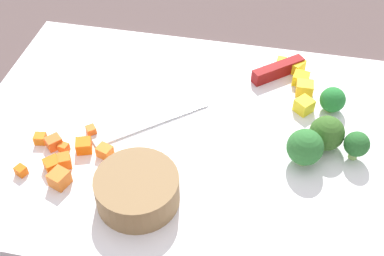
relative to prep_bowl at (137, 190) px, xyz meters
The scene contains 23 objects.
ground_plane 0.12m from the prep_bowl, 71.29° to the left, with size 4.00×4.00×0.00m, color #554544.
cutting_board 0.12m from the prep_bowl, 71.29° to the left, with size 0.55×0.40×0.01m, color white.
prep_bowl is the anchor object (origin of this frame).
chef_knife 0.23m from the prep_bowl, 67.14° to the left, with size 0.25×0.21×0.02m.
carrot_dice_0 0.10m from the prep_bowl, 162.50° to the left, with size 0.01×0.02×0.02m, color orange.
carrot_dice_1 0.12m from the prep_bowl, 153.97° to the left, with size 0.01×0.01×0.01m, color orange.
carrot_dice_2 0.08m from the prep_bowl, 135.89° to the left, with size 0.01×0.02×0.01m, color orange.
carrot_dice_3 0.11m from the prep_bowl, 168.13° to the left, with size 0.02×0.02×0.01m, color orange.
carrot_dice_4 0.10m from the prep_bowl, 145.36° to the left, with size 0.02×0.02×0.01m, color orange.
carrot_dice_5 0.09m from the prep_bowl, behind, with size 0.02×0.02×0.02m, color orange.
carrot_dice_6 0.12m from the prep_bowl, 134.71° to the left, with size 0.01×0.01×0.01m, color orange.
carrot_dice_7 0.15m from the prep_bowl, 156.97° to the left, with size 0.01×0.01×0.01m, color orange.
carrot_dice_8 0.14m from the prep_bowl, behind, with size 0.01×0.01×0.01m, color orange.
carrot_dice_9 0.13m from the prep_bowl, 155.13° to the left, with size 0.01×0.02×0.01m, color orange.
pepper_dice_0 0.30m from the prep_bowl, 59.20° to the left, with size 0.02×0.02×0.02m, color yellow.
pepper_dice_1 0.27m from the prep_bowl, 51.63° to the left, with size 0.02×0.02×0.02m, color yellow.
pepper_dice_2 0.29m from the prep_bowl, 55.12° to the left, with size 0.02×0.02×0.02m, color yellow.
pepper_dice_3 0.25m from the prep_bowl, 46.51° to the left, with size 0.02×0.02×0.02m, color yellow.
pepper_dice_4 0.30m from the prep_bowl, 63.12° to the left, with size 0.01×0.01×0.01m, color yellow.
broccoli_floret_0 0.28m from the prep_bowl, 42.63° to the left, with size 0.03×0.03×0.03m.
broccoli_floret_1 0.25m from the prep_bowl, 25.28° to the left, with size 0.03×0.03×0.04m.
broccoli_floret_2 0.19m from the prep_bowl, 27.96° to the left, with size 0.04×0.04×0.05m.
broccoli_floret_3 0.23m from the prep_bowl, 31.84° to the left, with size 0.04×0.04×0.04m.
Camera 1 is at (0.08, -0.41, 0.44)m, focal length 45.64 mm.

